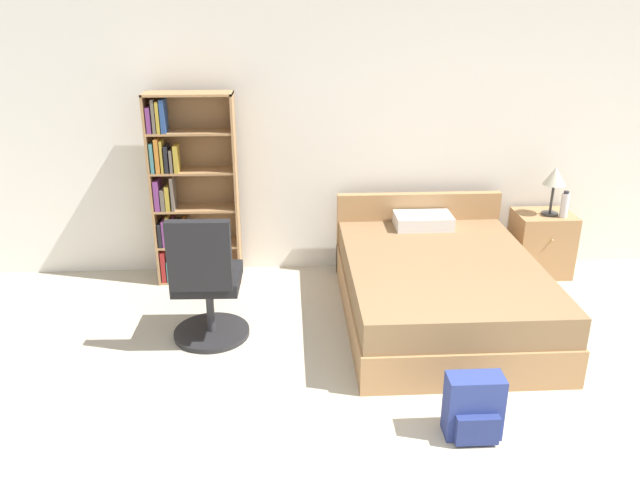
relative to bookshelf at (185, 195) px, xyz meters
name	(u,v)px	position (x,y,z in m)	size (l,w,h in m)	color
wall_back	(377,132)	(1.72, 0.25, 0.49)	(9.00, 0.06, 2.60)	white
bookshelf	(185,195)	(0.00, 0.00, 0.00)	(0.74, 0.26, 1.70)	#AD7F51
bed	(438,286)	(2.10, -0.83, -0.54)	(1.50, 2.00, 0.77)	#AD7F51
office_chair	(206,286)	(0.29, -1.13, -0.35)	(0.58, 0.62, 1.04)	#232326
nightstand	(541,243)	(3.25, -0.03, -0.52)	(0.51, 0.44, 0.59)	#AD7F51
table_lamp	(555,179)	(3.28, -0.06, 0.12)	(0.20, 0.20, 0.44)	#333333
water_bottle	(565,205)	(3.37, -0.14, -0.10)	(0.07, 0.07, 0.24)	silver
backpack_blue	(474,408)	(1.97, -2.30, -0.62)	(0.33, 0.22, 0.40)	navy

